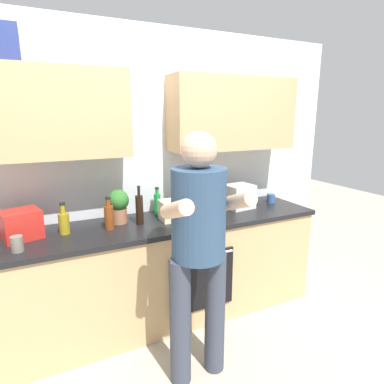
% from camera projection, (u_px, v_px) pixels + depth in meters
% --- Properties ---
extents(ground_plane, '(12.00, 12.00, 0.00)m').
position_uv_depth(ground_plane, '(162.00, 317.00, 2.89)').
color(ground_plane, '#B2A893').
extents(back_wall_unit, '(4.00, 0.38, 2.50)m').
position_uv_depth(back_wall_unit, '(147.00, 146.00, 2.78)').
color(back_wall_unit, silver).
rests_on(back_wall_unit, ground).
extents(counter, '(2.84, 0.67, 0.90)m').
position_uv_depth(counter, '(161.00, 271.00, 2.78)').
color(counter, tan).
rests_on(counter, ground).
extents(person_standing, '(0.49, 0.45, 1.68)m').
position_uv_depth(person_standing, '(199.00, 241.00, 2.03)').
color(person_standing, '#383D4C').
rests_on(person_standing, ground).
extents(bottle_soda, '(0.06, 0.06, 0.24)m').
position_uv_depth(bottle_soda, '(157.00, 203.00, 2.87)').
color(bottle_soda, '#198C33').
rests_on(bottle_soda, counter).
extents(bottle_oil, '(0.08, 0.08, 0.24)m').
position_uv_depth(bottle_oil, '(64.00, 222.00, 2.39)').
color(bottle_oil, olive).
rests_on(bottle_oil, counter).
extents(bottle_water, '(0.05, 0.05, 0.23)m').
position_uv_depth(bottle_water, '(187.00, 202.00, 2.94)').
color(bottle_water, silver).
rests_on(bottle_water, counter).
extents(bottle_hotsauce, '(0.07, 0.07, 0.21)m').
position_uv_depth(bottle_hotsauce, '(211.00, 212.00, 2.65)').
color(bottle_hotsauce, red).
rests_on(bottle_hotsauce, counter).
extents(bottle_soy, '(0.06, 0.06, 0.32)m').
position_uv_depth(bottle_soy, '(139.00, 209.00, 2.60)').
color(bottle_soy, black).
rests_on(bottle_soy, counter).
extents(bottle_syrup, '(0.07, 0.07, 0.23)m').
position_uv_depth(bottle_syrup, '(209.00, 204.00, 2.88)').
color(bottle_syrup, '#8C4C14').
rests_on(bottle_syrup, counter).
extents(bottle_vinegar, '(0.07, 0.07, 0.26)m').
position_uv_depth(bottle_vinegar, '(109.00, 216.00, 2.49)').
color(bottle_vinegar, brown).
rests_on(bottle_vinegar, counter).
extents(cup_stoneware, '(0.08, 0.08, 0.10)m').
position_uv_depth(cup_stoneware, '(17.00, 244.00, 2.09)').
color(cup_stoneware, slate).
rests_on(cup_stoneware, counter).
extents(cup_tea, '(0.08, 0.08, 0.09)m').
position_uv_depth(cup_tea, '(271.00, 198.00, 3.26)').
color(cup_tea, '#33598C').
rests_on(cup_tea, counter).
extents(knife_block, '(0.10, 0.14, 0.32)m').
position_uv_depth(knife_block, '(210.00, 195.00, 3.02)').
color(knife_block, brown).
rests_on(knife_block, counter).
extents(potted_herb, '(0.17, 0.17, 0.28)m').
position_uv_depth(potted_herb, '(118.00, 205.00, 2.62)').
color(potted_herb, '#9E6647').
rests_on(potted_herb, counter).
extents(grocery_bag_rice, '(0.24, 0.19, 0.17)m').
position_uv_depth(grocery_bag_rice, '(174.00, 210.00, 2.72)').
color(grocery_bag_rice, beige).
rests_on(grocery_bag_rice, counter).
extents(grocery_bag_produce, '(0.26, 0.23, 0.22)m').
position_uv_depth(grocery_bag_produce, '(239.00, 196.00, 3.05)').
color(grocery_bag_produce, silver).
rests_on(grocery_bag_produce, counter).
extents(grocery_bag_crisps, '(0.30, 0.28, 0.21)m').
position_uv_depth(grocery_bag_crisps, '(21.00, 224.00, 2.30)').
color(grocery_bag_crisps, red).
rests_on(grocery_bag_crisps, counter).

